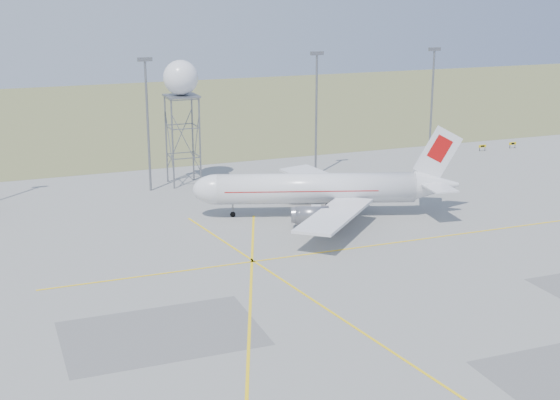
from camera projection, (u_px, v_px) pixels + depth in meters
name	position (u px, v px, depth m)	size (l,w,h in m)	color
ground	(436.00, 368.00, 65.50)	(400.00, 400.00, 0.00)	gray
grass_strip	(127.00, 114.00, 191.13)	(400.00, 120.00, 0.03)	olive
mast_b	(147.00, 114.00, 117.98)	(2.20, 0.50, 20.50)	slate
mast_c	(316.00, 103.00, 127.74)	(2.20, 0.50, 20.50)	slate
mast_d	(432.00, 97.00, 135.41)	(2.20, 0.50, 20.50)	slate
taxi_sign_near	(482.00, 146.00, 149.26)	(1.60, 0.17, 1.20)	black
taxi_sign_far	(513.00, 144.00, 151.70)	(1.60, 0.17, 1.20)	black
airliner_main	(320.00, 189.00, 107.07)	(36.11, 34.06, 12.58)	silver
radar_tower	(182.00, 116.00, 122.08)	(5.45, 5.45, 19.74)	slate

